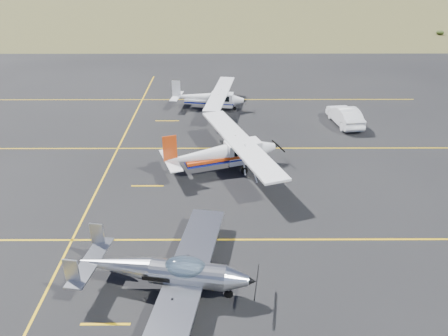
% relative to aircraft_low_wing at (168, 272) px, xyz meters
% --- Properties ---
extents(ground, '(1600.00, 1600.00, 0.00)m').
position_rel_aircraft_low_wing_xyz_m(ground, '(0.64, 1.64, -1.08)').
color(ground, '#383D1C').
rests_on(ground, ground).
extents(apron, '(72.00, 72.00, 0.02)m').
position_rel_aircraft_low_wing_xyz_m(apron, '(0.64, 8.64, -1.08)').
color(apron, black).
rests_on(apron, ground).
extents(aircraft_low_wing, '(7.56, 10.44, 2.26)m').
position_rel_aircraft_low_wing_xyz_m(aircraft_low_wing, '(0.00, 0.00, 0.00)').
color(aircraft_low_wing, silver).
rests_on(aircraft_low_wing, apron).
extents(aircraft_cessna, '(8.00, 11.34, 2.92)m').
position_rel_aircraft_low_wing_xyz_m(aircraft_cessna, '(2.39, 11.37, 0.22)').
color(aircraft_cessna, silver).
rests_on(aircraft_cessna, apron).
extents(aircraft_plain, '(5.94, 9.81, 2.47)m').
position_rel_aircraft_low_wing_xyz_m(aircraft_plain, '(1.15, 23.04, 0.02)').
color(aircraft_plain, silver).
rests_on(aircraft_plain, apron).
extents(sedan, '(2.24, 4.81, 1.53)m').
position_rel_aircraft_low_wing_xyz_m(sedan, '(12.37, 19.30, -0.30)').
color(sedan, white).
rests_on(sedan, apron).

